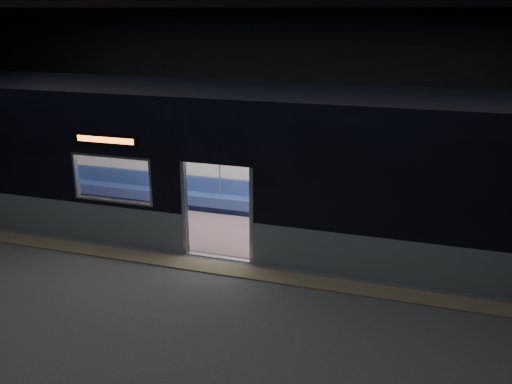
% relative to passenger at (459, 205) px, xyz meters
% --- Properties ---
extents(station_floor, '(24.00, 14.00, 0.01)m').
position_rel_passenger_xyz_m(station_floor, '(-4.79, -3.55, -0.85)').
color(station_floor, '#47494C').
rests_on(station_floor, ground).
extents(station_envelope, '(24.00, 14.00, 5.00)m').
position_rel_passenger_xyz_m(station_envelope, '(-4.79, -3.55, 2.82)').
color(station_envelope, black).
rests_on(station_envelope, station_floor).
extents(tactile_strip, '(22.80, 0.50, 0.03)m').
position_rel_passenger_xyz_m(tactile_strip, '(-4.79, -3.00, -0.83)').
color(tactile_strip, '#8C7F59').
rests_on(tactile_strip, station_floor).
extents(metro_car, '(18.00, 3.04, 3.35)m').
position_rel_passenger_xyz_m(metro_car, '(-4.79, -1.00, 1.00)').
color(metro_car, gray).
rests_on(metro_car, station_floor).
extents(passenger, '(0.47, 0.78, 1.47)m').
position_rel_passenger_xyz_m(passenger, '(0.00, 0.00, 0.00)').
color(passenger, black).
rests_on(passenger, metro_car).
extents(handbag, '(0.37, 0.34, 0.16)m').
position_rel_passenger_xyz_m(handbag, '(-0.01, -0.25, -0.13)').
color(handbag, black).
rests_on(handbag, passenger).
extents(transit_map, '(0.96, 0.03, 0.62)m').
position_rel_passenger_xyz_m(transit_map, '(-2.49, 0.31, 0.62)').
color(transit_map, white).
rests_on(transit_map, metro_car).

